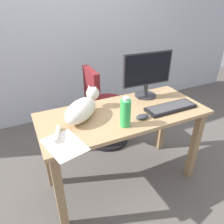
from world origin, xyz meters
name	(u,v)px	position (x,y,z in m)	size (l,w,h in m)	color
ground_plane	(122,178)	(0.00, 0.00, 0.00)	(8.00, 8.00, 0.00)	#59544F
back_wall	(68,21)	(0.00, 1.50, 1.30)	(6.00, 0.04, 2.60)	silver
desk	(123,125)	(0.00, 0.00, 0.63)	(1.38, 0.60, 0.75)	tan
office_chair	(104,112)	(0.10, 0.64, 0.41)	(0.48, 0.48, 0.93)	black
monitor	(147,73)	(0.33, 0.19, 0.98)	(0.48, 0.20, 0.41)	#333338
keyboard	(171,107)	(0.38, -0.12, 0.77)	(0.44, 0.15, 0.03)	black
cat	(82,108)	(-0.33, 0.07, 0.83)	(0.47, 0.44, 0.20)	silver
computer_mouse	(143,117)	(0.08, -0.15, 0.77)	(0.11, 0.06, 0.04)	#333338
paper_sheet	(64,145)	(-0.54, -0.21, 0.75)	(0.21, 0.30, 0.00)	white
water_bottle	(125,113)	(-0.08, -0.18, 0.86)	(0.08, 0.08, 0.23)	green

